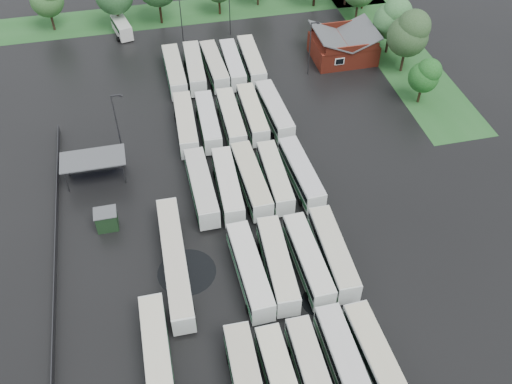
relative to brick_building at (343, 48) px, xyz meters
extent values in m
plane|color=black|center=(-24.00, -42.77, -1.87)|extent=(160.00, 160.00, 0.00)
cube|color=maroon|center=(0.00, 0.03, -0.17)|extent=(10.00, 8.00, 3.40)
cube|color=#4C4F51|center=(-2.50, 0.03, 2.43)|extent=(5.07, 8.60, 2.19)
cube|color=#4C4F51|center=(2.50, 0.03, 2.43)|extent=(5.07, 8.60, 2.19)
cube|color=maroon|center=(0.00, -3.97, 2.03)|extent=(9.00, 0.20, 1.20)
cube|color=silver|center=(-2.00, -4.02, 0.13)|extent=(1.60, 0.12, 1.20)
cylinder|color=#2D2D30|center=(-44.80, -22.77, -0.17)|extent=(0.16, 0.16, 3.40)
cylinder|color=#2D2D30|center=(-37.60, -22.77, -0.17)|extent=(0.16, 0.16, 3.40)
cylinder|color=#2D2D30|center=(-44.80, -19.57, -0.17)|extent=(0.16, 0.16, 3.40)
cylinder|color=#2D2D30|center=(-37.60, -19.57, -0.17)|extent=(0.16, 0.16, 3.40)
cube|color=#4C4F51|center=(-41.20, -21.17, 1.63)|extent=(8.20, 4.20, 0.15)
cube|color=navy|center=(-41.20, -19.27, -0.27)|extent=(7.60, 0.08, 2.60)
cube|color=black|center=(-40.20, -30.17, -0.62)|extent=(2.50, 2.00, 2.50)
cube|color=#4C4F51|center=(-40.20, -30.17, 0.69)|extent=(2.70, 2.20, 0.12)
cube|color=#225722|center=(-22.00, 22.03, -1.86)|extent=(80.00, 10.00, 0.01)
cube|color=#225722|center=(10.00, 0.03, -1.86)|extent=(10.00, 50.00, 0.01)
cube|color=#2D2D30|center=(-46.20, -34.77, -1.27)|extent=(0.10, 50.00, 1.20)
cube|color=black|center=(-28.33, -54.85, 0.51)|extent=(2.79, 11.59, 0.88)
cube|color=beige|center=(-28.33, -54.85, 1.39)|extent=(2.63, 11.71, 0.12)
cylinder|color=black|center=(-28.33, -51.00, -1.41)|extent=(2.56, 0.96, 0.96)
cube|color=black|center=(-25.20, -55.45, 0.43)|extent=(2.65, 11.16, 0.85)
cube|color=beige|center=(-25.20, -55.45, 1.27)|extent=(2.49, 11.27, 0.12)
cylinder|color=black|center=(-25.20, -51.74, -1.43)|extent=(2.46, 0.93, 0.93)
cube|color=silver|center=(-22.15, -55.15, -0.12)|extent=(2.45, 11.50, 2.63)
cube|color=black|center=(-22.15, -55.15, 0.41)|extent=(2.50, 11.04, 0.84)
cube|color=#265D35|center=(-22.15, -55.15, -0.70)|extent=(2.49, 11.27, 0.58)
cube|color=beige|center=(-22.15, -55.15, 1.25)|extent=(2.35, 11.16, 0.11)
cylinder|color=black|center=(-22.15, -51.47, -1.43)|extent=(2.44, 0.92, 0.92)
cube|color=silver|center=(-18.82, -54.84, -0.04)|extent=(2.59, 12.06, 2.76)
cube|color=black|center=(-18.82, -54.84, 0.52)|extent=(2.65, 11.57, 0.88)
cube|color=#296239|center=(-18.82, -54.84, -0.64)|extent=(2.64, 11.81, 0.61)
cube|color=silver|center=(-18.82, -54.84, 1.39)|extent=(2.49, 11.69, 0.12)
cylinder|color=black|center=(-18.82, -50.99, -1.41)|extent=(2.56, 0.96, 0.96)
cube|color=silver|center=(-15.76, -55.18, -0.04)|extent=(2.96, 12.12, 2.76)
cube|color=black|center=(-15.76, -55.18, 0.52)|extent=(3.00, 11.64, 0.88)
cube|color=#265D34|center=(-15.76, -55.18, -0.64)|extent=(3.00, 11.88, 0.61)
cube|color=beige|center=(-15.76, -55.18, 1.39)|extent=(2.85, 11.76, 0.12)
cylinder|color=black|center=(-15.76, -51.33, -1.41)|extent=(2.56, 0.96, 0.96)
cube|color=silver|center=(-25.24, -41.80, -0.03)|extent=(2.89, 12.14, 2.77)
cube|color=black|center=(-25.24, -41.80, 0.52)|extent=(2.94, 11.66, 0.89)
cube|color=#186733|center=(-25.24, -41.80, -0.64)|extent=(2.94, 11.90, 0.61)
cube|color=silver|center=(-25.24, -41.80, 1.40)|extent=(2.78, 11.78, 0.12)
cylinder|color=black|center=(-25.24, -45.67, -1.41)|extent=(2.57, 0.97, 0.97)
cylinder|color=black|center=(-25.24, -37.94, -1.41)|extent=(2.57, 0.97, 0.97)
cube|color=silver|center=(-22.09, -41.67, -0.04)|extent=(3.06, 12.10, 2.75)
cube|color=black|center=(-22.09, -41.67, 0.51)|extent=(3.10, 11.62, 0.88)
cube|color=#1E6A36|center=(-22.09, -41.67, -0.65)|extent=(3.10, 11.86, 0.60)
cube|color=beige|center=(-22.09, -41.67, 1.38)|extent=(2.94, 11.74, 0.12)
cylinder|color=black|center=(-22.09, -45.51, -1.42)|extent=(2.55, 0.96, 0.96)
cylinder|color=black|center=(-22.09, -37.83, -1.42)|extent=(2.55, 0.96, 0.96)
cube|color=silver|center=(-18.62, -41.75, -0.08)|extent=(2.69, 11.82, 2.70)
cube|color=black|center=(-18.62, -41.75, 0.46)|extent=(2.74, 11.35, 0.86)
cube|color=#28623D|center=(-18.62, -41.75, -0.67)|extent=(2.74, 11.59, 0.59)
cube|color=silver|center=(-18.62, -41.75, 1.32)|extent=(2.59, 11.47, 0.12)
cylinder|color=black|center=(-18.62, -45.52, -1.42)|extent=(2.50, 0.94, 0.94)
cylinder|color=black|center=(-18.62, -37.98, -1.42)|extent=(2.50, 0.94, 0.94)
cube|color=silver|center=(-15.61, -41.48, -0.04)|extent=(2.76, 12.06, 2.75)
cube|color=black|center=(-15.61, -41.48, 0.51)|extent=(2.81, 11.58, 0.88)
cube|color=#2E693E|center=(-15.61, -41.48, -0.64)|extent=(2.81, 11.82, 0.61)
cube|color=beige|center=(-15.61, -41.48, 1.39)|extent=(2.65, 11.70, 0.12)
cylinder|color=black|center=(-15.61, -45.32, -1.42)|extent=(2.55, 0.96, 0.96)
cylinder|color=black|center=(-15.61, -37.63, -1.42)|extent=(2.55, 0.96, 0.96)
cube|color=silver|center=(-28.31, -27.72, -0.02)|extent=(2.64, 12.15, 2.78)
cube|color=black|center=(-28.31, -27.72, 0.53)|extent=(2.70, 11.66, 0.89)
cube|color=#206938|center=(-28.31, -27.72, -0.63)|extent=(2.69, 11.91, 0.61)
cube|color=beige|center=(-28.31, -27.72, 1.42)|extent=(2.54, 11.78, 0.12)
cylinder|color=black|center=(-28.31, -31.60, -1.41)|extent=(2.58, 0.97, 0.97)
cylinder|color=black|center=(-28.31, -23.84, -1.41)|extent=(2.58, 0.97, 0.97)
cube|color=silver|center=(-25.04, -28.11, -0.06)|extent=(2.91, 11.94, 2.72)
cube|color=black|center=(-25.04, -28.11, 0.48)|extent=(2.95, 11.47, 0.87)
cube|color=#235D37|center=(-25.04, -28.11, -0.66)|extent=(2.95, 11.71, 0.60)
cube|color=silver|center=(-25.04, -28.11, 1.35)|extent=(2.80, 11.58, 0.12)
cylinder|color=black|center=(-25.04, -31.91, -1.42)|extent=(2.52, 0.95, 0.95)
cylinder|color=black|center=(-25.04, -24.32, -1.42)|extent=(2.52, 0.95, 0.95)
cube|color=silver|center=(-21.96, -27.86, -0.01)|extent=(2.91, 12.25, 2.79)
cube|color=black|center=(-21.96, -27.86, 0.54)|extent=(2.96, 11.76, 0.89)
cube|color=#25673C|center=(-21.96, -27.86, -0.63)|extent=(2.95, 12.01, 0.61)
cube|color=beige|center=(-21.96, -27.86, 1.43)|extent=(2.80, 11.88, 0.12)
cylinder|color=black|center=(-21.96, -31.76, -1.41)|extent=(2.59, 0.97, 0.97)
cylinder|color=black|center=(-21.96, -23.97, -1.41)|extent=(2.59, 0.97, 0.97)
cube|color=silver|center=(-18.86, -27.92, -0.11)|extent=(2.66, 11.58, 2.64)
cube|color=black|center=(-18.86, -27.92, 0.42)|extent=(2.71, 11.12, 0.85)
cube|color=#196936|center=(-18.86, -27.92, -0.69)|extent=(2.70, 11.35, 0.58)
cube|color=beige|center=(-18.86, -27.92, 1.26)|extent=(2.56, 11.23, 0.12)
cylinder|color=black|center=(-18.86, -31.61, -1.43)|extent=(2.45, 0.92, 0.92)
cylinder|color=black|center=(-18.86, -24.23, -1.43)|extent=(2.45, 0.92, 0.92)
cube|color=silver|center=(-15.42, -28.02, -0.06)|extent=(3.07, 11.96, 2.72)
cube|color=black|center=(-15.42, -28.02, 0.48)|extent=(3.11, 11.49, 0.87)
cube|color=#1D5D31|center=(-15.42, -28.02, -0.66)|extent=(3.11, 11.73, 0.60)
cube|color=silver|center=(-15.42, -28.02, 1.34)|extent=(2.96, 11.60, 0.12)
cylinder|color=black|center=(-15.42, -31.81, -1.42)|extent=(2.52, 0.95, 0.95)
cylinder|color=black|center=(-15.42, -24.22, -1.42)|extent=(2.52, 0.95, 0.95)
cube|color=silver|center=(-28.45, -14.52, -0.03)|extent=(3.02, 12.17, 2.77)
cube|color=black|center=(-28.45, -14.52, 0.52)|extent=(3.06, 11.69, 0.89)
cube|color=#2D6941|center=(-28.45, -14.52, -0.64)|extent=(3.06, 11.93, 0.61)
cube|color=beige|center=(-28.45, -14.52, 1.40)|extent=(2.91, 11.81, 0.12)
cylinder|color=black|center=(-28.45, -18.39, -1.41)|extent=(2.57, 0.97, 0.97)
cylinder|color=black|center=(-28.45, -10.66, -1.41)|extent=(2.57, 0.97, 0.97)
cube|color=silver|center=(-25.26, -14.61, -0.10)|extent=(2.80, 11.66, 2.66)
cube|color=black|center=(-25.26, -14.61, 0.43)|extent=(2.84, 11.20, 0.85)
cube|color=#156428|center=(-25.26, -14.61, -0.69)|extent=(2.84, 11.43, 0.58)
cube|color=silver|center=(-25.26, -14.61, 1.27)|extent=(2.69, 11.31, 0.12)
cylinder|color=black|center=(-25.26, -18.32, -1.43)|extent=(2.46, 0.93, 0.93)
cylinder|color=black|center=(-25.26, -10.90, -1.43)|extent=(2.46, 0.93, 0.93)
cube|color=silver|center=(-21.97, -14.69, -0.08)|extent=(2.62, 11.75, 2.68)
cube|color=black|center=(-21.97, -14.69, 0.45)|extent=(2.67, 11.28, 0.86)
cube|color=#245E37|center=(-21.97, -14.69, -0.67)|extent=(2.67, 11.52, 0.59)
cube|color=beige|center=(-21.97, -14.69, 1.31)|extent=(2.52, 11.40, 0.12)
cylinder|color=black|center=(-21.97, -18.44, -1.43)|extent=(2.49, 0.94, 0.94)
cylinder|color=black|center=(-21.97, -10.94, -1.43)|extent=(2.49, 0.94, 0.94)
cube|color=silver|center=(-18.74, -14.35, -0.06)|extent=(2.62, 11.90, 2.72)
cube|color=black|center=(-18.74, -14.35, 0.48)|extent=(2.67, 11.42, 0.87)
cube|color=#27673E|center=(-18.74, -14.35, -0.66)|extent=(2.66, 11.66, 0.60)
cube|color=beige|center=(-18.74, -14.35, 1.35)|extent=(2.51, 11.54, 0.12)
cylinder|color=black|center=(-18.74, -18.14, -1.42)|extent=(2.52, 0.95, 0.95)
cylinder|color=black|center=(-18.74, -10.55, -1.42)|extent=(2.52, 0.95, 0.95)
cube|color=silver|center=(-15.49, -14.28, -0.04)|extent=(3.04, 12.12, 2.75)
cube|color=black|center=(-15.49, -14.28, 0.51)|extent=(3.08, 11.64, 0.88)
cube|color=#29633A|center=(-15.49, -14.28, -0.64)|extent=(3.08, 11.88, 0.61)
cube|color=silver|center=(-15.49, -14.28, 1.39)|extent=(2.92, 11.75, 0.12)
cylinder|color=black|center=(-15.49, -18.12, -1.42)|extent=(2.55, 0.96, 0.96)
cylinder|color=black|center=(-15.49, -10.43, -1.42)|extent=(2.55, 0.96, 0.96)
cube|color=silver|center=(-28.29, -0.73, -0.02)|extent=(2.55, 12.17, 2.79)
cube|color=black|center=(-28.29, -0.73, 0.54)|extent=(2.61, 11.68, 0.89)
cube|color=#176232|center=(-28.29, -0.73, -0.63)|extent=(2.60, 11.92, 0.61)
cube|color=beige|center=(-28.29, -0.73, 1.43)|extent=(2.45, 11.80, 0.12)
cylinder|color=black|center=(-28.29, -4.62, -1.41)|extent=(2.58, 0.97, 0.97)
cylinder|color=black|center=(-28.29, 3.17, -1.41)|extent=(2.58, 0.97, 0.97)
cube|color=silver|center=(-25.06, -0.45, -0.02)|extent=(3.06, 12.21, 2.77)
cube|color=black|center=(-25.06, -0.45, 0.53)|extent=(3.10, 11.73, 0.89)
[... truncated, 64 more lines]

